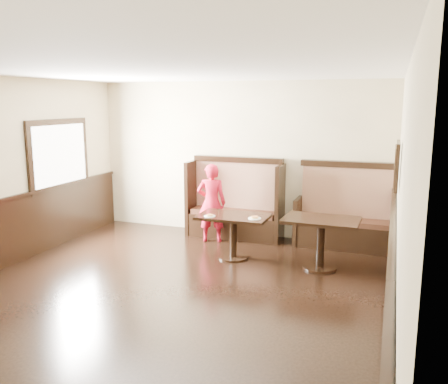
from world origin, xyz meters
The scene contains 9 objects.
ground centered at (0.00, 0.00, 0.00)m, with size 7.00×7.00×0.00m, color black.
room_shell centered at (-0.30, 0.28, 0.67)m, with size 7.00×7.00×7.00m.
booth_main centered at (0.00, 3.30, 0.53)m, with size 1.75×0.72×1.45m.
booth_neighbor centered at (1.95, 3.29, 0.48)m, with size 1.65×0.72×1.45m.
table_main centered at (0.37, 2.08, 0.53)m, with size 1.10×0.69×0.70m.
table_neighbor centered at (1.73, 2.08, 0.57)m, with size 1.11×0.74×0.76m.
child centered at (-0.29, 2.83, 0.69)m, with size 0.51×0.33×1.39m, color red.
pizza_plate_left centered at (0.05, 1.88, 0.71)m, with size 0.17×0.17×0.03m.
pizza_plate_right centered at (0.74, 1.98, 0.71)m, with size 0.20×0.20×0.04m.
Camera 1 is at (2.67, -4.72, 2.44)m, focal length 38.00 mm.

